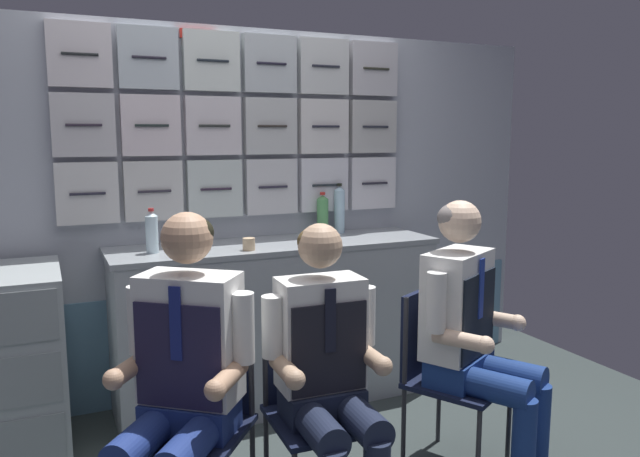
{
  "coord_description": "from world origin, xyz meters",
  "views": [
    {
      "loc": [
        -0.99,
        -2.17,
        1.54
      ],
      "look_at": [
        0.18,
        0.42,
        1.11
      ],
      "focal_mm": 34.84,
      "sensor_mm": 36.0,
      "label": 1
    }
  ],
  "objects_px": {
    "service_trolley": "(20,358)",
    "crew_member_near_trolley": "(473,328)",
    "paper_cup_tan": "(196,238)",
    "folding_chair_left": "(201,401)",
    "crew_member_left": "(181,370)",
    "water_bottle_short": "(152,232)",
    "crew_member_center": "(328,368)",
    "folding_chair_near_trolley": "(440,359)",
    "folding_chair_center": "(313,389)"
  },
  "relations": [
    {
      "from": "crew_member_near_trolley",
      "to": "paper_cup_tan",
      "type": "bearing_deg",
      "value": 126.18
    },
    {
      "from": "folding_chair_center",
      "to": "paper_cup_tan",
      "type": "distance_m",
      "value": 1.31
    },
    {
      "from": "folding_chair_left",
      "to": "crew_member_near_trolley",
      "type": "distance_m",
      "value": 1.22
    },
    {
      "from": "folding_chair_left",
      "to": "water_bottle_short",
      "type": "xyz_separation_m",
      "value": [
        -0.02,
        0.94,
        0.54
      ]
    },
    {
      "from": "service_trolley",
      "to": "water_bottle_short",
      "type": "xyz_separation_m",
      "value": [
        0.65,
        0.09,
        0.55
      ]
    },
    {
      "from": "service_trolley",
      "to": "folding_chair_center",
      "type": "height_order",
      "value": "service_trolley"
    },
    {
      "from": "crew_member_near_trolley",
      "to": "paper_cup_tan",
      "type": "height_order",
      "value": "crew_member_near_trolley"
    },
    {
      "from": "crew_member_left",
      "to": "crew_member_near_trolley",
      "type": "bearing_deg",
      "value": -1.06
    },
    {
      "from": "water_bottle_short",
      "to": "crew_member_near_trolley",
      "type": "bearing_deg",
      "value": -41.89
    },
    {
      "from": "crew_member_near_trolley",
      "to": "crew_member_left",
      "type": "bearing_deg",
      "value": 178.94
    },
    {
      "from": "folding_chair_near_trolley",
      "to": "crew_member_center",
      "type": "bearing_deg",
      "value": -161.35
    },
    {
      "from": "service_trolley",
      "to": "crew_member_left",
      "type": "height_order",
      "value": "crew_member_left"
    },
    {
      "from": "folding_chair_center",
      "to": "water_bottle_short",
      "type": "bearing_deg",
      "value": 114.58
    },
    {
      "from": "crew_member_left",
      "to": "folding_chair_center",
      "type": "distance_m",
      "value": 0.58
    },
    {
      "from": "crew_member_left",
      "to": "folding_chair_near_trolley",
      "type": "height_order",
      "value": "crew_member_left"
    },
    {
      "from": "water_bottle_short",
      "to": "folding_chair_left",
      "type": "bearing_deg",
      "value": -89.05
    },
    {
      "from": "folding_chair_center",
      "to": "crew_member_near_trolley",
      "type": "distance_m",
      "value": 0.77
    },
    {
      "from": "folding_chair_left",
      "to": "crew_member_center",
      "type": "height_order",
      "value": "crew_member_center"
    },
    {
      "from": "folding_chair_left",
      "to": "crew_member_near_trolley",
      "type": "relative_size",
      "value": 0.66
    },
    {
      "from": "crew_member_left",
      "to": "water_bottle_short",
      "type": "height_order",
      "value": "crew_member_left"
    },
    {
      "from": "service_trolley",
      "to": "crew_member_center",
      "type": "height_order",
      "value": "crew_member_center"
    },
    {
      "from": "crew_member_left",
      "to": "folding_chair_near_trolley",
      "type": "xyz_separation_m",
      "value": [
        1.22,
        0.12,
        -0.19
      ]
    },
    {
      "from": "crew_member_center",
      "to": "water_bottle_short",
      "type": "bearing_deg",
      "value": 111.22
    },
    {
      "from": "crew_member_left",
      "to": "crew_member_near_trolley",
      "type": "height_order",
      "value": "crew_member_left"
    },
    {
      "from": "service_trolley",
      "to": "crew_member_near_trolley",
      "type": "distance_m",
      "value": 2.12
    },
    {
      "from": "crew_member_left",
      "to": "crew_member_center",
      "type": "bearing_deg",
      "value": -11.92
    },
    {
      "from": "crew_member_near_trolley",
      "to": "paper_cup_tan",
      "type": "xyz_separation_m",
      "value": [
        -0.94,
        1.28,
        0.28
      ]
    },
    {
      "from": "service_trolley",
      "to": "folding_chair_left",
      "type": "bearing_deg",
      "value": -52.09
    },
    {
      "from": "crew_member_left",
      "to": "water_bottle_short",
      "type": "distance_m",
      "value": 1.12
    },
    {
      "from": "crew_member_center",
      "to": "paper_cup_tan",
      "type": "bearing_deg",
      "value": 97.59
    },
    {
      "from": "folding_chair_left",
      "to": "paper_cup_tan",
      "type": "distance_m",
      "value": 1.25
    },
    {
      "from": "folding_chair_left",
      "to": "crew_member_near_trolley",
      "type": "xyz_separation_m",
      "value": [
        1.2,
        -0.15,
        0.18
      ]
    },
    {
      "from": "crew_member_left",
      "to": "folding_chair_near_trolley",
      "type": "bearing_deg",
      "value": 5.41
    },
    {
      "from": "paper_cup_tan",
      "to": "service_trolley",
      "type": "bearing_deg",
      "value": -163.06
    },
    {
      "from": "folding_chair_left",
      "to": "folding_chair_near_trolley",
      "type": "bearing_deg",
      "value": -0.47
    },
    {
      "from": "crew_member_left",
      "to": "folding_chair_center",
      "type": "bearing_deg",
      "value": 5.1
    },
    {
      "from": "service_trolley",
      "to": "crew_member_center",
      "type": "relative_size",
      "value": 0.76
    },
    {
      "from": "folding_chair_center",
      "to": "crew_member_center",
      "type": "xyz_separation_m",
      "value": [
        -0.01,
        -0.16,
        0.15
      ]
    },
    {
      "from": "folding_chair_left",
      "to": "folding_chair_near_trolley",
      "type": "relative_size",
      "value": 1.0
    },
    {
      "from": "crew_member_near_trolley",
      "to": "paper_cup_tan",
      "type": "relative_size",
      "value": 17.71
    },
    {
      "from": "crew_member_left",
      "to": "water_bottle_short",
      "type": "relative_size",
      "value": 5.41
    },
    {
      "from": "crew_member_left",
      "to": "folding_chair_center",
      "type": "relative_size",
      "value": 1.53
    },
    {
      "from": "crew_member_left",
      "to": "crew_member_near_trolley",
      "type": "xyz_separation_m",
      "value": [
        1.29,
        -0.02,
        -0.01
      ]
    },
    {
      "from": "folding_chair_near_trolley",
      "to": "crew_member_near_trolley",
      "type": "xyz_separation_m",
      "value": [
        0.08,
        -0.14,
        0.18
      ]
    },
    {
      "from": "folding_chair_left",
      "to": "paper_cup_tan",
      "type": "height_order",
      "value": "paper_cup_tan"
    },
    {
      "from": "folding_chair_left",
      "to": "folding_chair_center",
      "type": "distance_m",
      "value": 0.46
    },
    {
      "from": "crew_member_near_trolley",
      "to": "water_bottle_short",
      "type": "xyz_separation_m",
      "value": [
        -1.21,
        1.09,
        0.36
      ]
    },
    {
      "from": "folding_chair_center",
      "to": "water_bottle_short",
      "type": "distance_m",
      "value": 1.24
    },
    {
      "from": "folding_chair_center",
      "to": "crew_member_left",
      "type": "bearing_deg",
      "value": -174.9
    },
    {
      "from": "crew_member_left",
      "to": "water_bottle_short",
      "type": "bearing_deg",
      "value": 85.59
    }
  ]
}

